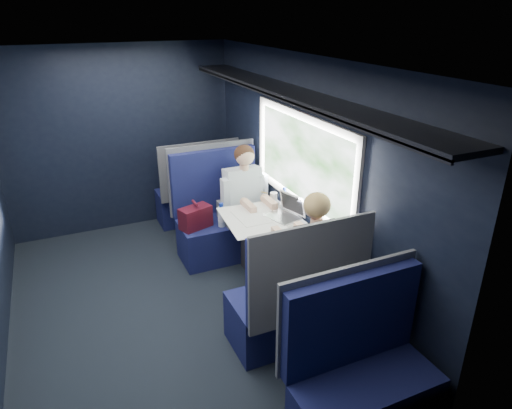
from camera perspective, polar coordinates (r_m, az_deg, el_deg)
name	(u,v)px	position (r m, az deg, el deg)	size (l,w,h in m)	color
ground	(170,311)	(4.56, -10.64, -12.97)	(2.80, 4.20, 0.01)	black
room_shell	(160,164)	(3.88, -11.92, 5.03)	(3.00, 4.40, 2.40)	black
table	(268,229)	(4.50, 1.54, -3.07)	(0.62, 1.00, 0.74)	#54565E
seat_bay_near	(220,220)	(5.26, -4.54, -1.96)	(1.05, 0.62, 1.26)	#0D0F3B
seat_bay_far	(294,303)	(3.89, 4.74, -12.13)	(1.04, 0.62, 1.26)	#0D0F3B
seat_row_front	(197,193)	(6.08, -7.42, 1.39)	(1.04, 0.51, 1.16)	#0D0F3B
seat_row_back	(360,379)	(3.31, 12.92, -20.45)	(1.04, 0.51, 1.16)	#0D0F3B
man	(247,198)	(5.08, -1.18, 0.83)	(0.53, 0.56, 1.32)	black
woman	(311,254)	(3.95, 6.92, -6.21)	(0.53, 0.56, 1.32)	black
papers	(252,219)	(4.51, -0.53, -1.89)	(0.52, 0.76, 0.01)	white
laptop	(287,211)	(4.55, 3.91, -0.78)	(0.33, 0.38, 0.24)	silver
bottle_small	(284,199)	(4.73, 3.55, 0.64)	(0.07, 0.07, 0.23)	silver
cup	(274,197)	(4.92, 2.22, 0.93)	(0.08, 0.08, 0.10)	white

